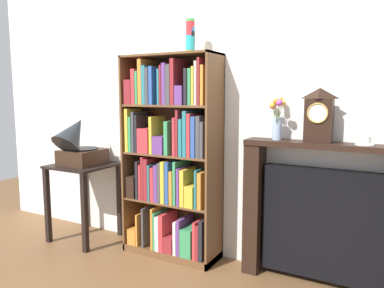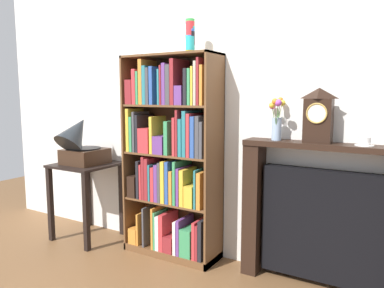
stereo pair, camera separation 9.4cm
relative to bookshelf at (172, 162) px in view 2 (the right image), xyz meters
name	(u,v)px [view 2 (the right image)]	position (x,y,z in m)	size (l,w,h in m)	color
ground_plane	(163,260)	(-0.01, -0.13, -0.82)	(7.83, 6.40, 0.02)	brown
wall_back	(200,104)	(0.15, 0.21, 0.49)	(4.83, 0.08, 2.60)	silver
bookshelf	(172,162)	(0.00, 0.00, 0.00)	(0.83, 0.32, 1.70)	brown
cup_stack	(190,36)	(0.19, -0.01, 1.02)	(0.07, 0.07, 0.26)	yellow
side_table_left	(86,182)	(-0.93, -0.10, -0.26)	(0.54, 0.53, 0.73)	black
gramophone	(80,143)	(-0.93, -0.15, 0.12)	(0.35, 0.48, 0.51)	#382316
fireplace_mantel	(324,218)	(1.23, 0.08, -0.30)	(1.15, 0.20, 1.05)	black
mantel_clock	(318,115)	(1.16, 0.06, 0.42)	(0.18, 0.11, 0.38)	black
flower_vase	(277,118)	(0.87, 0.07, 0.40)	(0.13, 0.17, 0.31)	#99B2D1
teacup_with_saucer	(365,142)	(1.46, 0.07, 0.26)	(0.12, 0.12, 0.06)	white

